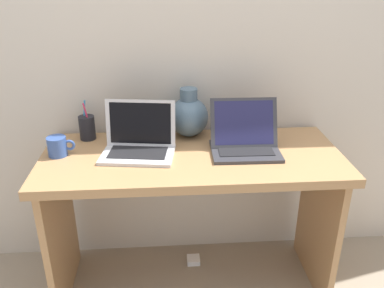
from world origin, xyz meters
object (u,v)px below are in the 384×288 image
(laptop_left, at_px, (139,140))
(laptop_right, at_px, (245,138))
(power_brick, at_px, (193,260))
(green_vase, at_px, (189,116))
(pen_cup, at_px, (87,127))
(coffee_mug, at_px, (58,146))

(laptop_left, height_order, laptop_right, laptop_left)
(laptop_right, bearing_deg, power_brick, 151.43)
(green_vase, xyz_separation_m, pen_cup, (-0.49, -0.01, -0.04))
(power_brick, bearing_deg, laptop_right, -28.57)
(pen_cup, height_order, power_brick, pen_cup)
(laptop_left, bearing_deg, coffee_mug, -178.80)
(green_vase, height_order, pen_cup, green_vase)
(power_brick, bearing_deg, green_vase, 104.91)
(power_brick, bearing_deg, pen_cup, 173.39)
(power_brick, bearing_deg, coffee_mug, -169.12)
(laptop_right, relative_size, power_brick, 4.39)
(laptop_left, height_order, pen_cup, laptop_left)
(laptop_right, distance_m, power_brick, 0.82)
(laptop_left, distance_m, laptop_right, 0.47)
(laptop_left, relative_size, coffee_mug, 2.83)
(laptop_left, bearing_deg, pen_cup, 146.66)
(laptop_left, distance_m, green_vase, 0.30)
(pen_cup, distance_m, power_brick, 0.94)
(green_vase, distance_m, coffee_mug, 0.62)
(pen_cup, xyz_separation_m, power_brick, (0.51, -0.06, -0.79))
(green_vase, bearing_deg, laptop_left, -142.25)
(laptop_right, distance_m, pen_cup, 0.75)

